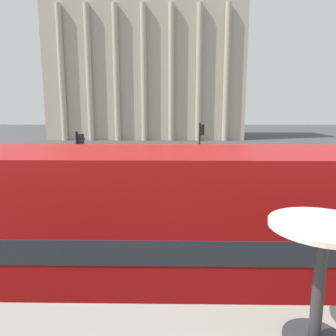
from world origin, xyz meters
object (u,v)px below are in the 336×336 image
object	(u,v)px
pedestrian_grey	(117,155)
plaza_building_left	(147,65)
cafe_dining_table	(321,256)
traffic_light_near	(80,164)
traffic_light_mid	(201,144)
double_decker_bus	(232,238)
pedestrian_black	(315,162)
pedestrian_olive	(212,168)
car_black	(121,180)

from	to	relation	value
pedestrian_grey	plaza_building_left	bearing A→B (deg)	16.71
cafe_dining_table	pedestrian_grey	xyz separation A→B (m)	(-5.53, 25.23, -3.02)
traffic_light_near	traffic_light_mid	bearing A→B (deg)	53.32
double_decker_bus	pedestrian_grey	world-z (taller)	double_decker_bus
double_decker_bus	pedestrian_black	world-z (taller)	double_decker_bus
plaza_building_left	pedestrian_black	distance (m)	37.56
traffic_light_near	pedestrian_olive	size ratio (longest dim) A/B	2.40
traffic_light_mid	cafe_dining_table	bearing A→B (deg)	-92.79
traffic_light_near	car_black	bearing A→B (deg)	79.99
traffic_light_mid	car_black	distance (m)	5.80
plaza_building_left	pedestrian_black	world-z (taller)	plaza_building_left
double_decker_bus	cafe_dining_table	size ratio (longest dim) A/B	15.01
double_decker_bus	pedestrian_black	distance (m)	19.85
cafe_dining_table	car_black	distance (m)	17.77
plaza_building_left	pedestrian_black	xyz separation A→B (m)	(14.89, -32.68, -11.01)
cafe_dining_table	pedestrian_olive	bearing A→B (deg)	84.89
traffic_light_mid	traffic_light_near	bearing A→B (deg)	-126.68
traffic_light_mid	pedestrian_grey	world-z (taller)	traffic_light_mid
double_decker_bus	car_black	bearing A→B (deg)	104.65
traffic_light_mid	pedestrian_grey	bearing A→B (deg)	138.99
cafe_dining_table	pedestrian_black	world-z (taller)	cafe_dining_table
pedestrian_black	pedestrian_grey	bearing A→B (deg)	-86.73
pedestrian_black	pedestrian_olive	world-z (taller)	pedestrian_black
cafe_dining_table	traffic_light_mid	bearing A→B (deg)	87.21
traffic_light_near	pedestrian_black	size ratio (longest dim) A/B	2.25
traffic_light_mid	pedestrian_grey	distance (m)	8.73
double_decker_bus	cafe_dining_table	distance (m)	4.89
plaza_building_left	traffic_light_near	bearing A→B (deg)	-89.33
double_decker_bus	plaza_building_left	world-z (taller)	plaza_building_left
cafe_dining_table	traffic_light_near	distance (m)	12.88
traffic_light_mid	pedestrian_black	world-z (taller)	traffic_light_mid
pedestrian_grey	pedestrian_black	distance (m)	15.43
plaza_building_left	car_black	world-z (taller)	plaza_building_left
pedestrian_black	double_decker_bus	bearing A→B (deg)	-12.68
cafe_dining_table	plaza_building_left	bearing A→B (deg)	95.53
traffic_light_near	pedestrian_olive	world-z (taller)	traffic_light_near
cafe_dining_table	pedestrian_grey	distance (m)	26.00
pedestrian_grey	pedestrian_olive	world-z (taller)	pedestrian_grey
car_black	pedestrian_olive	size ratio (longest dim) A/B	2.58
pedestrian_black	pedestrian_olive	bearing A→B (deg)	-58.36
cafe_dining_table	traffic_light_near	size ratio (longest dim) A/B	0.19
cafe_dining_table	pedestrian_grey	world-z (taller)	cafe_dining_table
double_decker_bus	pedestrian_grey	xyz separation A→B (m)	(-5.89, 20.68, -1.25)
cafe_dining_table	pedestrian_olive	xyz separation A→B (m)	(1.77, 19.75, -3.09)
double_decker_bus	pedestrian_olive	distance (m)	15.33
plaza_building_left	cafe_dining_table	bearing A→B (deg)	-84.47
traffic_light_near	pedestrian_olive	distance (m)	10.39
double_decker_bus	traffic_light_near	distance (m)	8.96
traffic_light_mid	plaza_building_left	bearing A→B (deg)	100.09
double_decker_bus	pedestrian_grey	bearing A→B (deg)	101.70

